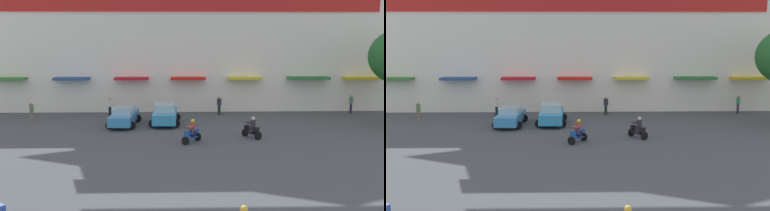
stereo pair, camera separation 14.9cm
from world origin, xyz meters
TOP-DOWN VIEW (x-y plane):
  - ground_plane at (0.00, 13.00)m, footprint 128.00×128.00m
  - colonial_building at (0.00, 36.02)m, footprint 35.49×16.48m
  - parked_car_0 at (-4.98, 24.56)m, footprint 2.41×4.26m
  - parked_car_1 at (-1.90, 24.99)m, footprint 2.38×4.02m
  - scooter_rider_0 at (4.02, 20.47)m, footprint 1.23×1.44m
  - scooter_rider_5 at (-0.02, 19.31)m, footprint 1.30×1.46m
  - pedestrian_0 at (-6.59, 28.18)m, footprint 0.46×0.46m
  - pedestrian_1 at (2.56, 28.64)m, footprint 0.51×0.51m
  - pedestrian_2 at (-12.23, 25.78)m, footprint 0.40×0.40m
  - pedestrian_3 at (13.94, 28.84)m, footprint 0.40×0.40m

SIDE VIEW (x-z plane):
  - ground_plane at x=0.00m, z-range 0.00..0.00m
  - scooter_rider_0 at x=4.02m, z-range -0.13..1.33m
  - scooter_rider_5 at x=-0.02m, z-range -0.13..1.40m
  - parked_car_0 at x=-4.98m, z-range 0.02..1.44m
  - parked_car_1 at x=-1.90m, z-range 0.00..1.60m
  - pedestrian_1 at x=2.56m, z-range 0.10..1.69m
  - pedestrian_0 at x=-6.59m, z-range 0.11..1.71m
  - pedestrian_2 at x=-12.23m, z-range 0.13..1.78m
  - pedestrian_3 at x=13.94m, z-range 0.13..1.79m
  - colonial_building at x=0.00m, z-range -1.43..20.26m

